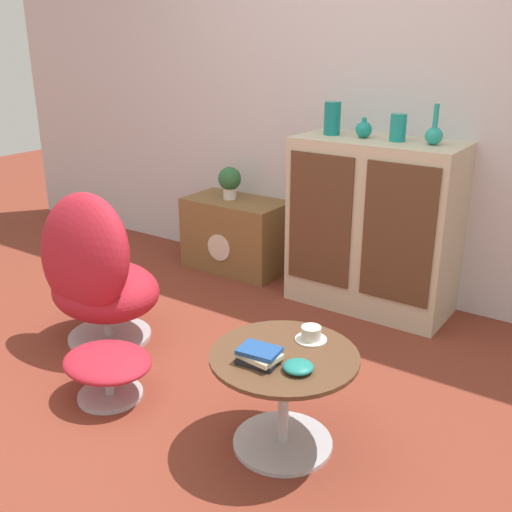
{
  "coord_description": "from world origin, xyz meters",
  "views": [
    {
      "loc": [
        1.63,
        -1.82,
        1.6
      ],
      "look_at": [
        0.02,
        0.52,
        0.55
      ],
      "focal_mm": 42.0,
      "sensor_mm": 36.0,
      "label": 1
    }
  ],
  "objects_px": {
    "vase_rightmost": "(434,134)",
    "book_stack": "(259,356)",
    "vase_leftmost": "(332,118)",
    "bowl": "(298,367)",
    "ottoman": "(108,366)",
    "vase_inner_right": "(398,128)",
    "potted_plant": "(230,180)",
    "vase_inner_left": "(364,129)",
    "sideboard": "(373,226)",
    "coffee_table": "(284,388)",
    "egg_chair": "(95,274)",
    "teacup": "(311,335)",
    "tv_console": "(236,234)"
  },
  "relations": [
    {
      "from": "tv_console",
      "to": "bowl",
      "type": "relative_size",
      "value": 6.16
    },
    {
      "from": "vase_leftmost",
      "to": "teacup",
      "type": "height_order",
      "value": "vase_leftmost"
    },
    {
      "from": "egg_chair",
      "to": "teacup",
      "type": "bearing_deg",
      "value": -0.88
    },
    {
      "from": "vase_rightmost",
      "to": "teacup",
      "type": "relative_size",
      "value": 1.67
    },
    {
      "from": "sideboard",
      "to": "egg_chair",
      "type": "xyz_separation_m",
      "value": [
        -1.01,
        -1.29,
        -0.11
      ]
    },
    {
      "from": "vase_inner_right",
      "to": "sideboard",
      "type": "bearing_deg",
      "value": -177.86
    },
    {
      "from": "vase_leftmost",
      "to": "vase_inner_right",
      "type": "distance_m",
      "value": 0.41
    },
    {
      "from": "teacup",
      "to": "sideboard",
      "type": "bearing_deg",
      "value": 103.61
    },
    {
      "from": "vase_rightmost",
      "to": "bowl",
      "type": "relative_size",
      "value": 1.89
    },
    {
      "from": "sideboard",
      "to": "potted_plant",
      "type": "bearing_deg",
      "value": 178.31
    },
    {
      "from": "ottoman",
      "to": "vase_inner_right",
      "type": "xyz_separation_m",
      "value": [
        0.67,
        1.64,
        0.95
      ]
    },
    {
      "from": "vase_inner_left",
      "to": "vase_inner_right",
      "type": "bearing_deg",
      "value": 0.0
    },
    {
      "from": "egg_chair",
      "to": "coffee_table",
      "type": "relative_size",
      "value": 1.48
    },
    {
      "from": "egg_chair",
      "to": "potted_plant",
      "type": "distance_m",
      "value": 1.35
    },
    {
      "from": "vase_rightmost",
      "to": "vase_leftmost",
      "type": "bearing_deg",
      "value": 180.0
    },
    {
      "from": "tv_console",
      "to": "vase_inner_right",
      "type": "relative_size",
      "value": 4.7
    },
    {
      "from": "egg_chair",
      "to": "teacup",
      "type": "xyz_separation_m",
      "value": [
        1.33,
        -0.02,
        0.04
      ]
    },
    {
      "from": "tv_console",
      "to": "ottoman",
      "type": "distance_m",
      "value": 1.74
    },
    {
      "from": "bowl",
      "to": "coffee_table",
      "type": "bearing_deg",
      "value": 144.7
    },
    {
      "from": "ottoman",
      "to": "vase_rightmost",
      "type": "bearing_deg",
      "value": 61.96
    },
    {
      "from": "sideboard",
      "to": "vase_inner_right",
      "type": "relative_size",
      "value": 6.8
    },
    {
      "from": "coffee_table",
      "to": "potted_plant",
      "type": "bearing_deg",
      "value": 132.8
    },
    {
      "from": "bowl",
      "to": "vase_rightmost",
      "type": "bearing_deg",
      "value": 93.25
    },
    {
      "from": "sideboard",
      "to": "coffee_table",
      "type": "distance_m",
      "value": 1.52
    },
    {
      "from": "egg_chair",
      "to": "ottoman",
      "type": "height_order",
      "value": "egg_chair"
    },
    {
      "from": "ottoman",
      "to": "bowl",
      "type": "height_order",
      "value": "bowl"
    },
    {
      "from": "tv_console",
      "to": "egg_chair",
      "type": "xyz_separation_m",
      "value": [
        0.05,
        -1.33,
        0.15
      ]
    },
    {
      "from": "teacup",
      "to": "vase_rightmost",
      "type": "bearing_deg",
      "value": 90.34
    },
    {
      "from": "vase_inner_right",
      "to": "book_stack",
      "type": "distance_m",
      "value": 1.72
    },
    {
      "from": "egg_chair",
      "to": "vase_inner_right",
      "type": "relative_size",
      "value": 5.76
    },
    {
      "from": "coffee_table",
      "to": "egg_chair",
      "type": "bearing_deg",
      "value": 172.07
    },
    {
      "from": "tv_console",
      "to": "ottoman",
      "type": "height_order",
      "value": "tv_console"
    },
    {
      "from": "tv_console",
      "to": "vase_leftmost",
      "type": "bearing_deg",
      "value": -2.17
    },
    {
      "from": "vase_leftmost",
      "to": "vase_rightmost",
      "type": "height_order",
      "value": "vase_rightmost"
    },
    {
      "from": "egg_chair",
      "to": "coffee_table",
      "type": "height_order",
      "value": "egg_chair"
    },
    {
      "from": "tv_console",
      "to": "teacup",
      "type": "xyz_separation_m",
      "value": [
        1.37,
        -1.35,
        0.19
      ]
    },
    {
      "from": "sideboard",
      "to": "tv_console",
      "type": "xyz_separation_m",
      "value": [
        -1.06,
        0.03,
        -0.26
      ]
    },
    {
      "from": "sideboard",
      "to": "potted_plant",
      "type": "relative_size",
      "value": 4.59
    },
    {
      "from": "teacup",
      "to": "bowl",
      "type": "height_order",
      "value": "teacup"
    },
    {
      "from": "coffee_table",
      "to": "vase_inner_right",
      "type": "xyz_separation_m",
      "value": [
        -0.19,
        1.48,
        0.84
      ]
    },
    {
      "from": "vase_leftmost",
      "to": "vase_inner_left",
      "type": "distance_m",
      "value": 0.21
    },
    {
      "from": "vase_rightmost",
      "to": "potted_plant",
      "type": "height_order",
      "value": "vase_rightmost"
    },
    {
      "from": "egg_chair",
      "to": "book_stack",
      "type": "relative_size",
      "value": 5.23
    },
    {
      "from": "vase_leftmost",
      "to": "bowl",
      "type": "distance_m",
      "value": 1.84
    },
    {
      "from": "vase_rightmost",
      "to": "book_stack",
      "type": "distance_m",
      "value": 1.71
    },
    {
      "from": "ottoman",
      "to": "potted_plant",
      "type": "distance_m",
      "value": 1.82
    },
    {
      "from": "vase_leftmost",
      "to": "book_stack",
      "type": "height_order",
      "value": "vase_leftmost"
    },
    {
      "from": "tv_console",
      "to": "vase_leftmost",
      "type": "relative_size",
      "value": 3.7
    },
    {
      "from": "sideboard",
      "to": "vase_inner_right",
      "type": "xyz_separation_m",
      "value": [
        0.1,
        0.0,
        0.59
      ]
    },
    {
      "from": "sideboard",
      "to": "book_stack",
      "type": "bearing_deg",
      "value": -81.23
    }
  ]
}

